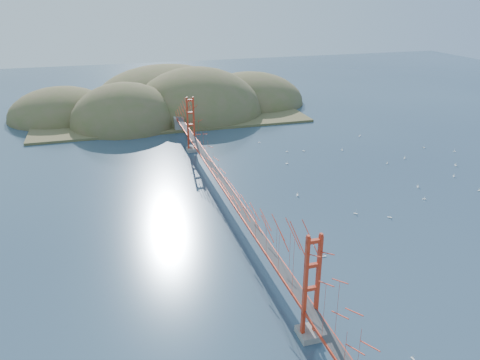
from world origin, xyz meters
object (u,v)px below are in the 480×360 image
object	(u,v)px
sailboat_1	(356,213)
sailboat_0	(297,195)
sailboat_2	(424,199)
bridge	(228,168)

from	to	relation	value
sailboat_1	sailboat_0	bearing A→B (deg)	123.33
sailboat_2	sailboat_1	xyz separation A→B (m)	(-13.63, -1.51, 0.01)
bridge	sailboat_2	xyz separation A→B (m)	(32.11, -5.53, -6.86)
bridge	sailboat_0	xyz separation A→B (m)	(12.57, 1.96, -6.85)
bridge	sailboat_2	bearing A→B (deg)	-9.76
bridge	sailboat_1	size ratio (longest dim) A/B	139.25
bridge	sailboat_2	size ratio (longest dim) A/B	148.35
sailboat_2	sailboat_1	size ratio (longest dim) A/B	0.94
sailboat_0	sailboat_2	size ratio (longest dim) A/B	1.12
bridge	sailboat_1	world-z (taller)	bridge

